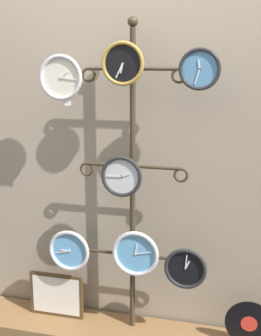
# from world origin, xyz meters

# --- Properties ---
(shop_wall) EXTENTS (4.40, 0.04, 2.80)m
(shop_wall) POSITION_xyz_m (0.00, 0.57, 1.40)
(shop_wall) COLOR gray
(shop_wall) RESTS_ON ground_plane
(low_shelf) EXTENTS (2.20, 0.36, 0.06)m
(low_shelf) POSITION_xyz_m (0.00, 0.35, 0.03)
(low_shelf) COLOR brown
(low_shelf) RESTS_ON ground_plane
(display_stand) EXTENTS (0.77, 0.32, 1.98)m
(display_stand) POSITION_xyz_m (0.00, 0.41, 0.69)
(display_stand) COLOR #382D1E
(display_stand) RESTS_ON ground_plane
(clock_top_left) EXTENTS (0.26, 0.04, 0.26)m
(clock_top_left) POSITION_xyz_m (-0.40, 0.31, 1.64)
(clock_top_left) COLOR silver
(clock_top_center) EXTENTS (0.25, 0.04, 0.25)m
(clock_top_center) POSITION_xyz_m (-0.03, 0.32, 1.72)
(clock_top_center) COLOR black
(clock_top_right) EXTENTS (0.23, 0.04, 0.23)m
(clock_top_right) POSITION_xyz_m (0.39, 0.32, 1.69)
(clock_top_right) COLOR #4C84B2
(clock_middle_center) EXTENTS (0.25, 0.04, 0.25)m
(clock_middle_center) POSITION_xyz_m (-0.04, 0.31, 1.08)
(clock_middle_center) COLOR silver
(clock_bottom_left) EXTENTS (0.27, 0.04, 0.27)m
(clock_bottom_left) POSITION_xyz_m (-0.39, 0.33, 0.57)
(clock_bottom_left) COLOR #60A8DB
(clock_bottom_center) EXTENTS (0.29, 0.04, 0.29)m
(clock_bottom_center) POSITION_xyz_m (0.04, 0.33, 0.60)
(clock_bottom_center) COLOR #60A8DB
(clock_bottom_right) EXTENTS (0.25, 0.04, 0.25)m
(clock_bottom_right) POSITION_xyz_m (0.35, 0.31, 0.54)
(clock_bottom_right) COLOR black
(vinyl_record) EXTENTS (0.29, 0.01, 0.29)m
(vinyl_record) POSITION_xyz_m (0.73, 0.38, 0.20)
(vinyl_record) COLOR black
(vinyl_record) RESTS_ON low_shelf
(picture_frame) EXTENTS (0.37, 0.02, 0.30)m
(picture_frame) POSITION_xyz_m (-0.52, 0.39, 0.21)
(picture_frame) COLOR #4C381E
(picture_frame) RESTS_ON low_shelf
(price_tag_upper) EXTENTS (0.04, 0.00, 0.03)m
(price_tag_upper) POSITION_xyz_m (-0.36, 0.31, 1.49)
(price_tag_upper) COLOR white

